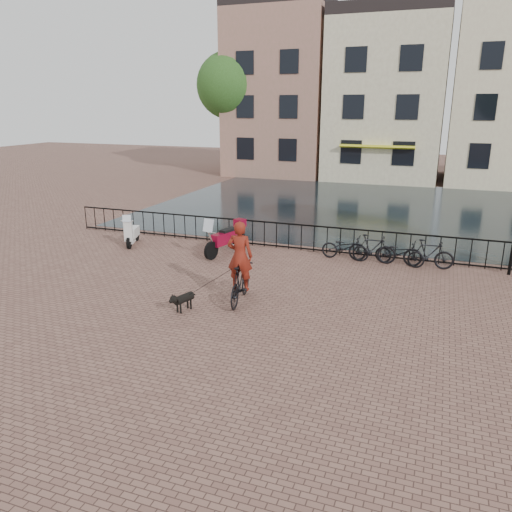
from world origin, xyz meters
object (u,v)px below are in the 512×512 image
(motorcycle, at_px, (226,234))
(cyclist, at_px, (240,267))
(scooter, at_px, (132,228))
(dog, at_px, (184,301))

(motorcycle, bearing_deg, cyclist, -45.92)
(cyclist, height_order, scooter, cyclist)
(motorcycle, height_order, scooter, motorcycle)
(cyclist, height_order, dog, cyclist)
(dog, height_order, motorcycle, motorcycle)
(dog, bearing_deg, cyclist, 61.02)
(dog, xyz_separation_m, motorcycle, (-1.07, 5.29, 0.49))
(motorcycle, relative_size, scooter, 1.44)
(cyclist, relative_size, dog, 3.11)
(motorcycle, xyz_separation_m, scooter, (-4.01, -0.07, -0.08))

